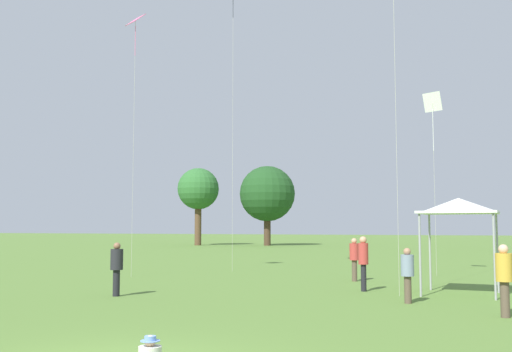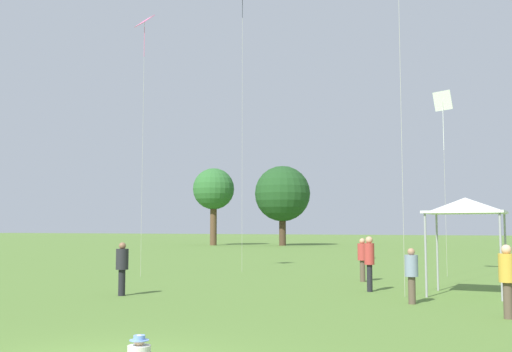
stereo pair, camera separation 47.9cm
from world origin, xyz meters
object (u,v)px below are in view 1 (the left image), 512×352
kite_1 (135,33)px  distant_tree_0 (198,190)px  distant_tree_2 (267,194)px  person_standing_2 (504,274)px  kite_2 (433,108)px  person_standing_7 (354,256)px  person_standing_6 (117,264)px  person_standing_1 (363,258)px  person_standing_0 (407,271)px  canopy_tent (458,207)px

kite_1 → distant_tree_0: (-16.52, 40.60, -4.43)m
distant_tree_0 → distant_tree_2: bearing=14.2°
person_standing_2 → kite_2: (-2.36, 12.08, 6.52)m
distant_tree_0 → distant_tree_2: 8.17m
kite_2 → distant_tree_0: distant_tree_0 is taller
person_standing_2 → person_standing_7: size_ratio=1.02×
person_standing_2 → person_standing_6: size_ratio=1.04×
person_standing_1 → person_standing_2: bearing=-134.7°
kite_1 → person_standing_7: bearing=80.5°
person_standing_0 → kite_1: (-12.37, 5.06, 10.02)m
person_standing_6 → distant_tree_2: size_ratio=0.18×
person_standing_7 → distant_tree_0: bearing=52.2°
canopy_tent → person_standing_6: bearing=-157.4°
person_standing_7 → canopy_tent: size_ratio=0.55×
kite_1 → kite_2: size_ratio=1.43×
person_standing_2 → distant_tree_2: bearing=-161.7°
person_standing_2 → person_standing_6: 11.37m
person_standing_6 → person_standing_1: bearing=-111.4°
person_standing_1 → kite_2: (1.91, 7.41, 6.44)m
person_standing_6 → kite_2: (8.99, 11.56, 6.57)m
person_standing_2 → distant_tree_2: (-23.50, 49.58, 4.92)m
person_standing_6 → distant_tree_2: distant_tree_2 is taller
person_standing_1 → person_standing_6: size_ratio=1.10×
canopy_tent → person_standing_0: bearing=-115.5°
person_standing_6 → canopy_tent: (10.21, 4.25, 1.84)m
person_standing_1 → person_standing_7: bearing=18.7°
person_standing_6 → canopy_tent: 11.21m
person_standing_2 → kite_2: bearing=-176.0°
person_standing_1 → person_standing_6: person_standing_1 is taller
person_standing_1 → person_standing_7: size_ratio=1.08×
kite_1 → distant_tree_2: bearing=174.4°
person_standing_1 → kite_2: 10.00m
person_standing_7 → canopy_tent: bearing=-111.5°
person_standing_0 → person_standing_7: 6.91m
person_standing_1 → kite_1: kite_1 is taller
person_standing_0 → person_standing_1: bearing=-110.3°
person_standing_7 → distant_tree_2: (-18.21, 41.33, 4.94)m
person_standing_7 → distant_tree_2: bearing=42.4°
person_standing_2 → person_standing_6: bearing=-99.7°
distant_tree_0 → person_standing_6: bearing=-66.9°
person_standing_0 → person_standing_6: person_standing_6 is taller
person_standing_0 → canopy_tent: size_ratio=0.51×
person_standing_1 → person_standing_7: person_standing_1 is taller
kite_1 → distant_tree_0: 44.05m
distant_tree_2 → person_standing_2: bearing=-64.6°
distant_tree_0 → kite_2: bearing=-50.7°
person_standing_2 → kite_1: 19.19m
person_standing_0 → distant_tree_0: (-28.89, 45.66, 5.59)m
kite_2 → person_standing_7: bearing=124.2°
person_standing_6 → kite_2: kite_2 is taller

